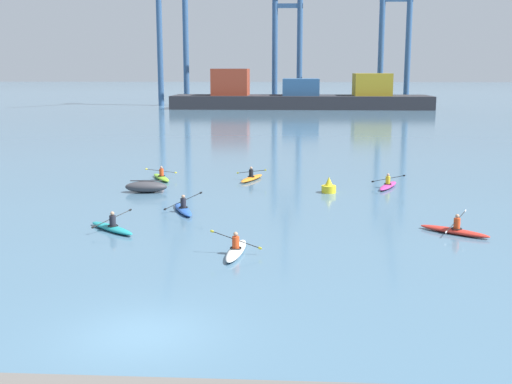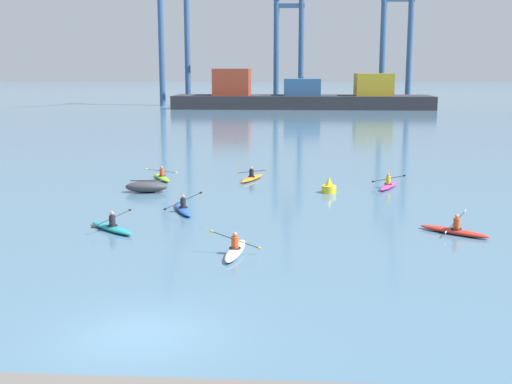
{
  "view_description": "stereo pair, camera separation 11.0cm",
  "coord_description": "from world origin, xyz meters",
  "px_view_note": "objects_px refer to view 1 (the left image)",
  "views": [
    {
      "loc": [
        4.31,
        -17.25,
        7.49
      ],
      "look_at": [
        2.16,
        19.01,
        0.6
      ],
      "focal_mm": 45.2,
      "sensor_mm": 36.0,
      "label": 1
    },
    {
      "loc": [
        4.42,
        -17.24,
        7.49
      ],
      "look_at": [
        2.16,
        19.01,
        0.6
      ],
      "focal_mm": 45.2,
      "sensor_mm": 36.0,
      "label": 2
    }
  ],
  "objects_px": {
    "gantry_crane_east_mid": "(396,20)",
    "kayak_blue": "(183,209)",
    "container_barge": "(299,96)",
    "kayak_lime": "(161,177)",
    "gantry_crane_west": "(171,11)",
    "kayak_orange": "(252,178)",
    "kayak_red": "(455,230)",
    "kayak_magenta": "(388,185)",
    "kayak_teal": "(112,227)",
    "channel_buoy": "(329,187)",
    "kayak_white": "(236,250)",
    "gantry_crane_west_mid": "(287,25)",
    "capsized_dinghy": "(146,187)"
  },
  "relations": [
    {
      "from": "gantry_crane_east_mid",
      "to": "kayak_blue",
      "type": "bearing_deg",
      "value": -104.22
    },
    {
      "from": "container_barge",
      "to": "kayak_lime",
      "type": "height_order",
      "value": "container_barge"
    },
    {
      "from": "gantry_crane_west",
      "to": "kayak_blue",
      "type": "bearing_deg",
      "value": -79.13
    },
    {
      "from": "kayak_orange",
      "to": "kayak_red",
      "type": "distance_m",
      "value": 17.64
    },
    {
      "from": "gantry_crane_west",
      "to": "kayak_magenta",
      "type": "relative_size",
      "value": 11.82
    },
    {
      "from": "container_barge",
      "to": "kayak_teal",
      "type": "distance_m",
      "value": 100.18
    },
    {
      "from": "kayak_blue",
      "to": "channel_buoy",
      "type": "bearing_deg",
      "value": 36.63
    },
    {
      "from": "kayak_orange",
      "to": "kayak_white",
      "type": "height_order",
      "value": "kayak_white"
    },
    {
      "from": "gantry_crane_east_mid",
      "to": "channel_buoy",
      "type": "relative_size",
      "value": 36.67
    },
    {
      "from": "gantry_crane_west",
      "to": "gantry_crane_east_mid",
      "type": "height_order",
      "value": "gantry_crane_west"
    },
    {
      "from": "gantry_crane_east_mid",
      "to": "kayak_teal",
      "type": "bearing_deg",
      "value": -104.99
    },
    {
      "from": "gantry_crane_west",
      "to": "kayak_blue",
      "type": "distance_m",
      "value": 107.27
    },
    {
      "from": "gantry_crane_west_mid",
      "to": "kayak_blue",
      "type": "height_order",
      "value": "gantry_crane_west_mid"
    },
    {
      "from": "container_barge",
      "to": "gantry_crane_west",
      "type": "bearing_deg",
      "value": 162.9
    },
    {
      "from": "gantry_crane_east_mid",
      "to": "channel_buoy",
      "type": "height_order",
      "value": "gantry_crane_east_mid"
    },
    {
      "from": "kayak_red",
      "to": "channel_buoy",
      "type": "bearing_deg",
      "value": 118.15
    },
    {
      "from": "container_barge",
      "to": "kayak_orange",
      "type": "relative_size",
      "value": 14.86
    },
    {
      "from": "gantry_crane_west_mid",
      "to": "kayak_lime",
      "type": "relative_size",
      "value": 10.92
    },
    {
      "from": "kayak_orange",
      "to": "kayak_blue",
      "type": "distance_m",
      "value": 10.75
    },
    {
      "from": "gantry_crane_west",
      "to": "container_barge",
      "type": "bearing_deg",
      "value": -17.1
    },
    {
      "from": "container_barge",
      "to": "kayak_blue",
      "type": "relative_size",
      "value": 14.94
    },
    {
      "from": "gantry_crane_east_mid",
      "to": "kayak_lime",
      "type": "height_order",
      "value": "gantry_crane_east_mid"
    },
    {
      "from": "kayak_white",
      "to": "kayak_teal",
      "type": "xyz_separation_m",
      "value": [
        -6.22,
        3.49,
        0.0
      ]
    },
    {
      "from": "kayak_orange",
      "to": "gantry_crane_west",
      "type": "bearing_deg",
      "value": 103.79
    },
    {
      "from": "gantry_crane_west",
      "to": "kayak_white",
      "type": "relative_size",
      "value": 11.57
    },
    {
      "from": "gantry_crane_west_mid",
      "to": "channel_buoy",
      "type": "height_order",
      "value": "gantry_crane_west_mid"
    },
    {
      "from": "gantry_crane_east_mid",
      "to": "kayak_blue",
      "type": "relative_size",
      "value": 10.83
    },
    {
      "from": "gantry_crane_east_mid",
      "to": "capsized_dinghy",
      "type": "bearing_deg",
      "value": -106.69
    },
    {
      "from": "kayak_teal",
      "to": "channel_buoy",
      "type": "bearing_deg",
      "value": 43.86
    },
    {
      "from": "channel_buoy",
      "to": "gantry_crane_west_mid",
      "type": "bearing_deg",
      "value": 92.17
    },
    {
      "from": "gantry_crane_west",
      "to": "kayak_lime",
      "type": "height_order",
      "value": "gantry_crane_west"
    },
    {
      "from": "kayak_teal",
      "to": "kayak_red",
      "type": "bearing_deg",
      "value": 1.39
    },
    {
      "from": "channel_buoy",
      "to": "kayak_lime",
      "type": "bearing_deg",
      "value": 159.64
    },
    {
      "from": "gantry_crane_east_mid",
      "to": "kayak_red",
      "type": "height_order",
      "value": "gantry_crane_east_mid"
    },
    {
      "from": "channel_buoy",
      "to": "gantry_crane_east_mid",
      "type": "bearing_deg",
      "value": 79.4
    },
    {
      "from": "gantry_crane_east_mid",
      "to": "kayak_white",
      "type": "relative_size",
      "value": 10.66
    },
    {
      "from": "kayak_white",
      "to": "kayak_blue",
      "type": "relative_size",
      "value": 1.02
    },
    {
      "from": "gantry_crane_west_mid",
      "to": "gantry_crane_east_mid",
      "type": "bearing_deg",
      "value": -8.89
    },
    {
      "from": "gantry_crane_west",
      "to": "gantry_crane_west_mid",
      "type": "xyz_separation_m",
      "value": [
        24.08,
        5.08,
        -2.67
      ]
    },
    {
      "from": "container_barge",
      "to": "capsized_dinghy",
      "type": "xyz_separation_m",
      "value": [
        -10.04,
        -89.94,
        -2.07
      ]
    },
    {
      "from": "gantry_crane_west",
      "to": "capsized_dinghy",
      "type": "distance_m",
      "value": 101.4
    },
    {
      "from": "capsized_dinghy",
      "to": "kayak_teal",
      "type": "distance_m",
      "value": 9.78
    },
    {
      "from": "gantry_crane_west",
      "to": "kayak_orange",
      "type": "relative_size",
      "value": 11.69
    },
    {
      "from": "kayak_lime",
      "to": "kayak_white",
      "type": "bearing_deg",
      "value": -69.19
    },
    {
      "from": "capsized_dinghy",
      "to": "kayak_orange",
      "type": "xyz_separation_m",
      "value": [
        6.26,
        4.88,
        -0.18
      ]
    },
    {
      "from": "container_barge",
      "to": "kayak_red",
      "type": "height_order",
      "value": "container_barge"
    },
    {
      "from": "kayak_red",
      "to": "container_barge",
      "type": "bearing_deg",
      "value": 93.81
    },
    {
      "from": "gantry_crane_east_mid",
      "to": "kayak_teal",
      "type": "distance_m",
      "value": 114.67
    },
    {
      "from": "gantry_crane_west_mid",
      "to": "kayak_magenta",
      "type": "distance_m",
      "value": 102.44
    },
    {
      "from": "gantry_crane_west_mid",
      "to": "kayak_lime",
      "type": "bearing_deg",
      "value": -94.35
    }
  ]
}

